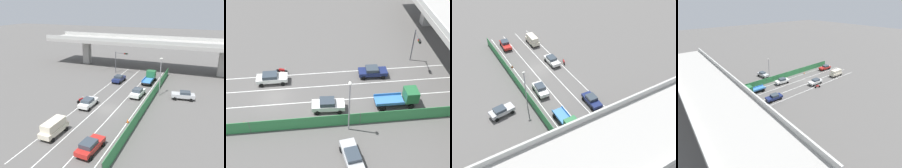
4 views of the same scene
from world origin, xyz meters
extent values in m
plane|color=#565451|center=(0.00, 0.00, 0.00)|extent=(300.00, 300.00, 0.00)
cube|color=silver|center=(-4.83, 4.39, 0.00)|extent=(0.14, 44.78, 0.01)
cube|color=silver|center=(-1.61, 4.39, 0.00)|extent=(0.14, 44.78, 0.01)
cube|color=silver|center=(1.61, 4.39, 0.00)|extent=(0.14, 44.78, 0.01)
cube|color=silver|center=(4.83, 4.39, 0.00)|extent=(0.14, 44.78, 0.01)
cube|color=#A09E99|center=(-18.80, 28.78, 3.41)|extent=(1.93, 1.93, 6.83)
cube|color=#338447|center=(6.31, 4.39, 0.93)|extent=(0.06, 40.78, 1.85)
cylinder|color=#4C514C|center=(6.31, -2.41, 0.93)|extent=(0.10, 0.10, 1.85)
cylinder|color=#4C514C|center=(6.31, 11.19, 0.93)|extent=(0.10, 0.10, 1.85)
cube|color=navy|center=(-3.26, 14.76, 0.78)|extent=(2.02, 4.42, 0.60)
cube|color=#333D47|center=(-3.27, 14.60, 1.34)|extent=(1.69, 1.92, 0.53)
cylinder|color=black|center=(-4.11, 16.27, 0.32)|extent=(0.25, 0.65, 0.64)
cylinder|color=black|center=(-2.29, 16.19, 0.32)|extent=(0.25, 0.65, 0.64)
cylinder|color=black|center=(-4.24, 13.32, 0.32)|extent=(0.25, 0.65, 0.64)
cylinder|color=black|center=(-2.42, 13.24, 0.32)|extent=(0.25, 0.65, 0.64)
cube|color=silver|center=(3.35, 7.40, 0.82)|extent=(2.05, 4.43, 0.67)
cube|color=#333D47|center=(3.34, 7.27, 1.44)|extent=(1.71, 2.04, 0.58)
cylinder|color=black|center=(2.52, 8.92, 0.32)|extent=(0.25, 0.65, 0.64)
cylinder|color=black|center=(4.34, 8.82, 0.32)|extent=(0.25, 0.65, 0.64)
cylinder|color=black|center=(2.36, 5.98, 0.32)|extent=(0.25, 0.65, 0.64)
cylinder|color=black|center=(4.18, 5.88, 0.32)|extent=(0.25, 0.65, 0.64)
cube|color=white|center=(-3.33, -0.41, 0.78)|extent=(1.87, 4.57, 0.61)
cube|color=#333D47|center=(-3.33, -0.65, 1.34)|extent=(1.64, 2.14, 0.51)
cylinder|color=black|center=(-4.26, 1.14, 0.32)|extent=(0.22, 0.64, 0.64)
cylinder|color=black|center=(-2.42, 1.15, 0.32)|extent=(0.22, 0.64, 0.64)
cylinder|color=black|center=(-4.24, -1.96, 0.32)|extent=(0.22, 0.64, 0.64)
cylinder|color=black|center=(-2.40, -1.95, 0.32)|extent=(0.22, 0.64, 0.64)
cube|color=black|center=(3.36, 16.54, 0.73)|extent=(1.66, 5.72, 0.25)
cube|color=#236638|center=(3.38, 18.53, 1.65)|extent=(2.02, 1.73, 1.60)
cube|color=#3875BC|center=(3.35, 15.61, 0.90)|extent=(2.04, 3.86, 0.10)
cube|color=#3875BC|center=(2.39, 15.62, 1.09)|extent=(0.11, 3.84, 0.39)
cube|color=#3875BC|center=(4.31, 15.60, 1.09)|extent=(0.11, 3.84, 0.39)
cylinder|color=black|center=(2.37, 18.49, 0.40)|extent=(0.27, 0.80, 0.80)
cylinder|color=black|center=(4.38, 18.47, 0.40)|extent=(0.27, 0.80, 0.80)
cylinder|color=black|center=(2.34, 14.61, 0.40)|extent=(0.27, 0.80, 0.80)
cylinder|color=black|center=(4.34, 14.59, 0.40)|extent=(0.27, 0.80, 0.80)
cylinder|color=black|center=(-5.32, 1.54, 0.30)|extent=(0.27, 0.60, 0.60)
cylinder|color=black|center=(-5.73, 0.25, 0.30)|extent=(0.27, 0.60, 0.60)
cube|color=maroon|center=(-5.53, 0.90, 0.58)|extent=(0.54, 0.96, 0.36)
cylinder|color=#B2B2B2|center=(-5.36, 1.44, 0.92)|extent=(0.58, 0.21, 0.03)
cube|color=#B2B5B7|center=(11.62, 9.31, 0.82)|extent=(4.44, 2.33, 0.68)
cube|color=#333D47|center=(11.96, 9.36, 1.39)|extent=(2.09, 1.79, 0.46)
cylinder|color=black|center=(10.32, 8.24, 0.32)|extent=(0.66, 0.31, 0.64)
cylinder|color=black|center=(10.07, 9.98, 0.32)|extent=(0.66, 0.31, 0.64)
cylinder|color=black|center=(12.92, 10.38, 0.32)|extent=(0.66, 0.31, 0.64)
cylinder|color=#47474C|center=(-6.84, 21.86, 2.81)|extent=(0.18, 0.18, 5.62)
cylinder|color=#47474C|center=(-5.25, 21.69, 5.32)|extent=(3.19, 0.47, 0.12)
cube|color=black|center=(-3.98, 21.55, 5.32)|extent=(0.98, 0.38, 0.32)
sphere|color=red|center=(-4.30, 21.43, 5.32)|extent=(0.20, 0.20, 0.20)
sphere|color=#3B2806|center=(-4.00, 21.39, 5.32)|extent=(0.20, 0.20, 0.20)
sphere|color=black|center=(-3.70, 21.36, 5.32)|extent=(0.20, 0.20, 0.20)
cylinder|color=gray|center=(7.07, 9.62, 3.63)|extent=(0.16, 0.16, 7.25)
ellipsoid|color=silver|center=(7.07, 9.62, 7.43)|extent=(0.60, 0.36, 0.28)
cone|color=orange|center=(4.91, -3.39, 0.32)|extent=(0.36, 0.36, 0.63)
cube|color=black|center=(4.91, -3.39, 0.01)|extent=(0.47, 0.47, 0.03)
camera|label=1|loc=(14.73, -34.16, 17.05)|focal=37.92mm
camera|label=2|loc=(30.49, 5.73, 26.92)|focal=45.49mm
camera|label=3|loc=(18.56, 42.21, 31.65)|focal=41.47mm
camera|label=4|loc=(-34.64, 34.49, 22.76)|focal=26.64mm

